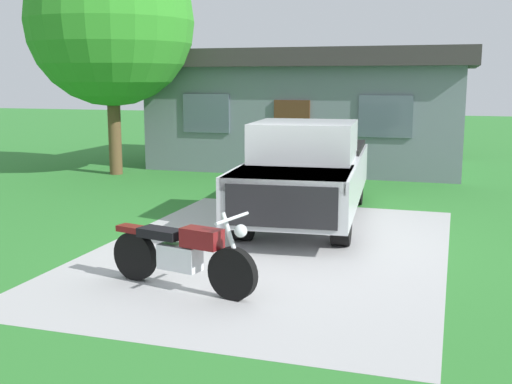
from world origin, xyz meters
TOP-DOWN VIEW (x-y plane):
  - ground_plane at (0.00, 0.00)m, footprint 80.00×80.00m
  - driveway_pad at (0.00, 0.00)m, footprint 5.35×7.65m
  - motorcycle at (-0.56, -2.13)m, footprint 2.18×0.84m
  - pickup_truck at (0.02, 2.45)m, footprint 2.48×5.77m
  - shade_tree at (-6.47, 6.53)m, footprint 4.60×4.60m
  - neighbor_house at (-1.61, 10.12)m, footprint 9.60×5.60m

SIDE VIEW (x-z plane):
  - ground_plane at x=0.00m, z-range 0.00..0.00m
  - driveway_pad at x=0.00m, z-range 0.00..0.01m
  - motorcycle at x=-0.56m, z-range -0.07..1.02m
  - pickup_truck at x=0.02m, z-range 0.00..1.90m
  - neighbor_house at x=-1.61m, z-range 0.04..3.54m
  - shade_tree at x=-6.47m, z-range 0.95..7.46m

